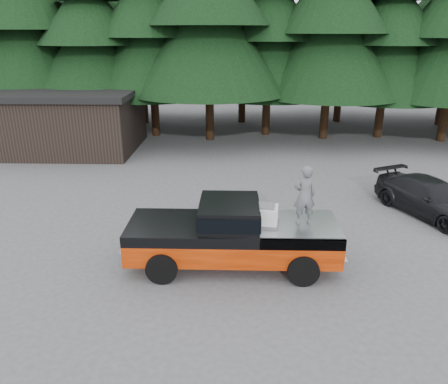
{
  "coord_description": "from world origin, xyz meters",
  "views": [
    {
      "loc": [
        0.61,
        -11.78,
        6.29
      ],
      "look_at": [
        0.28,
        0.0,
        1.92
      ],
      "focal_mm": 35.0,
      "sensor_mm": 36.0,
      "label": 1
    }
  ],
  "objects_px": {
    "pickup_truck": "(233,244)",
    "utility_building": "(63,119)",
    "parked_car": "(431,198)",
    "air_compressor": "(264,216)",
    "man_on_bed": "(305,195)"
  },
  "relations": [
    {
      "from": "pickup_truck",
      "to": "air_compressor",
      "type": "xyz_separation_m",
      "value": [
        0.85,
        -0.12,
        0.91
      ]
    },
    {
      "from": "parked_car",
      "to": "air_compressor",
      "type": "bearing_deg",
      "value": -173.07
    },
    {
      "from": "utility_building",
      "to": "man_on_bed",
      "type": "bearing_deg",
      "value": -48.25
    },
    {
      "from": "pickup_truck",
      "to": "man_on_bed",
      "type": "relative_size",
      "value": 3.62
    },
    {
      "from": "man_on_bed",
      "to": "parked_car",
      "type": "relative_size",
      "value": 0.37
    },
    {
      "from": "air_compressor",
      "to": "utility_building",
      "type": "height_order",
      "value": "utility_building"
    },
    {
      "from": "parked_car",
      "to": "utility_building",
      "type": "bearing_deg",
      "value": 126.27
    },
    {
      "from": "parked_car",
      "to": "utility_building",
      "type": "relative_size",
      "value": 0.53
    },
    {
      "from": "man_on_bed",
      "to": "utility_building",
      "type": "relative_size",
      "value": 0.2
    },
    {
      "from": "utility_building",
      "to": "pickup_truck",
      "type": "bearing_deg",
      "value": -53.26
    },
    {
      "from": "pickup_truck",
      "to": "air_compressor",
      "type": "relative_size",
      "value": 8.29
    },
    {
      "from": "air_compressor",
      "to": "utility_building",
      "type": "bearing_deg",
      "value": 136.66
    },
    {
      "from": "pickup_truck",
      "to": "utility_building",
      "type": "bearing_deg",
      "value": 126.74
    },
    {
      "from": "pickup_truck",
      "to": "utility_building",
      "type": "xyz_separation_m",
      "value": [
        -9.54,
        12.78,
        1.0
      ]
    },
    {
      "from": "air_compressor",
      "to": "utility_building",
      "type": "distance_m",
      "value": 16.57
    }
  ]
}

